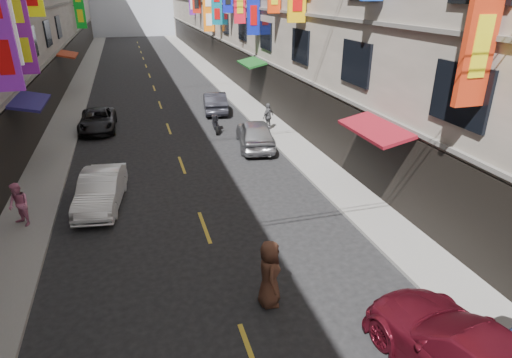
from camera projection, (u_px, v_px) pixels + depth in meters
sidewalk_left at (78, 92)px, 34.24m from camera, size 2.00×90.00×0.12m
sidewalk_right at (224, 83)px, 37.34m from camera, size 2.00×90.00×0.12m
street_awnings at (145, 94)px, 20.23m from camera, size 13.99×35.20×0.41m
lane_markings at (157, 96)px, 33.18m from camera, size 0.12×80.20×0.01m
scooter_far_right at (216, 124)px, 24.61m from camera, size 0.51×1.80×1.14m
car_left_mid at (101, 190)px, 15.96m from camera, size 1.94×4.15×1.32m
car_left_far at (98, 120)px, 24.79m from camera, size 2.07×4.31×1.19m
car_right_mid at (255, 133)px, 22.02m from camera, size 2.41×4.55×1.48m
car_right_far at (215, 102)px, 28.50m from camera, size 1.94×4.25×1.35m
pedestrian_lfar at (19, 205)px, 14.35m from camera, size 0.88×0.90×1.54m
pedestrian_rfar at (268, 117)px, 24.38m from camera, size 1.04×0.94×1.55m
pedestrian_crossing at (269, 274)px, 10.79m from camera, size 0.77×1.00×1.84m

